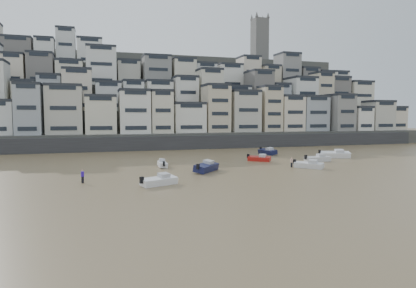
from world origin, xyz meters
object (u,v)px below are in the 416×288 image
object	(u,v)px
boat_e	(259,158)
boat_j	(159,180)
boat_c	(206,166)
boat_g	(335,154)
person_pink	(292,162)
boat_d	(317,158)
person_blue	(83,176)
boat_i	(268,151)
boat_b	(309,164)
boat_f	(162,163)

from	to	relation	value
boat_e	boat_j	world-z (taller)	boat_j
boat_c	boat_g	bearing A→B (deg)	-30.33
person_pink	boat_g	bearing A→B (deg)	32.10
boat_d	person_pink	world-z (taller)	person_pink
boat_e	boat_g	bearing A→B (deg)	44.68
boat_d	person_pink	xyz separation A→B (m)	(-8.72, -5.62, 0.13)
person_blue	boat_i	bearing A→B (deg)	33.09
boat_c	boat_b	world-z (taller)	boat_c
boat_c	boat_b	bearing A→B (deg)	-53.17
boat_c	person_pink	size ratio (longest dim) A/B	3.61
boat_g	boat_j	size ratio (longest dim) A/B	1.25
boat_b	boat_e	bearing A→B (deg)	158.74
boat_i	boat_c	size ratio (longest dim) A/B	0.91
person_blue	person_pink	size ratio (longest dim) A/B	1.00
boat_g	boat_d	distance (m)	8.07
boat_g	person_pink	bearing A→B (deg)	-126.81
boat_i	boat_e	world-z (taller)	boat_i
person_pink	boat_i	bearing A→B (deg)	74.66
boat_j	person_blue	distance (m)	10.25
boat_g	boat_f	distance (m)	36.39
boat_g	boat_b	size ratio (longest dim) A/B	1.27
boat_j	person_pink	size ratio (longest dim) A/B	3.01
person_pink	boat_c	bearing A→B (deg)	-178.91
boat_i	boat_b	bearing A→B (deg)	-17.72
boat_j	boat_e	bearing A→B (deg)	16.07
boat_c	person_blue	size ratio (longest dim) A/B	3.61
boat_i	boat_e	bearing A→B (deg)	-42.17
boat_c	person_blue	xyz separation A→B (m)	(-18.10, -4.59, 0.01)
boat_g	boat_f	size ratio (longest dim) A/B	1.41
boat_g	boat_d	bearing A→B (deg)	-127.70
boat_d	boat_e	xyz separation A→B (m)	(-10.29, 3.77, -0.10)
boat_d	boat_c	world-z (taller)	boat_c
boat_c	person_pink	world-z (taller)	person_pink
boat_c	person_blue	world-z (taller)	person_blue
person_blue	boat_j	bearing A→B (deg)	-26.64
boat_d	boat_c	size ratio (longest dim) A/B	0.86
boat_i	boat_j	world-z (taller)	boat_i
boat_g	boat_c	xyz separation A→B (m)	(-30.68, -10.08, -0.03)
boat_c	boat_i	bearing A→B (deg)	-3.51
boat_j	boat_g	bearing A→B (deg)	1.94
boat_g	person_blue	xyz separation A→B (m)	(-48.78, -14.67, -0.02)
boat_d	person_pink	distance (m)	10.37
boat_e	person_pink	xyz separation A→B (m)	(1.57, -9.39, 0.23)
boat_f	boat_j	bearing A→B (deg)	172.43
person_pink	boat_d	bearing A→B (deg)	32.78
boat_i	boat_b	distance (m)	22.31
boat_d	person_blue	distance (m)	43.17
boat_j	boat_f	bearing A→B (deg)	54.51
boat_f	person_blue	xyz separation A→B (m)	(-12.50, -11.83, 0.24)
boat_f	boat_c	xyz separation A→B (m)	(5.60, -7.24, 0.22)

